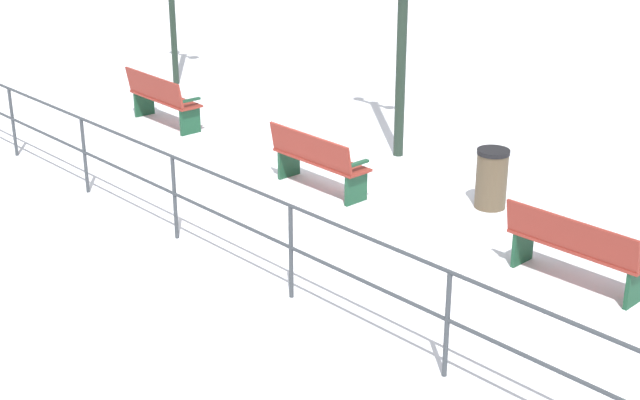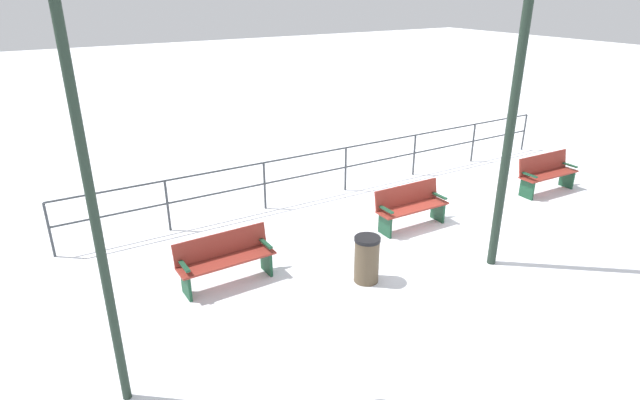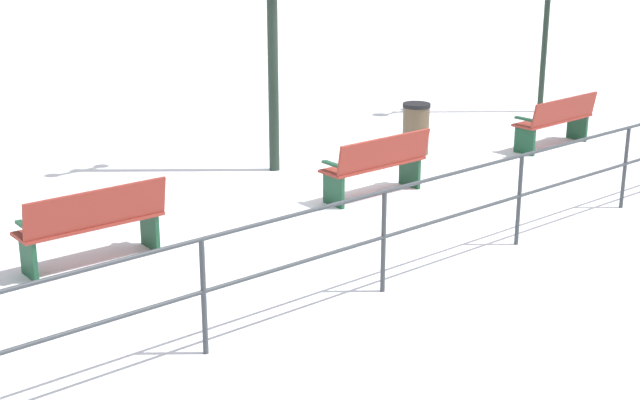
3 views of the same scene
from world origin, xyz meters
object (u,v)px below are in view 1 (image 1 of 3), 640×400
(bench_second, at_px, (317,159))
(trash_bin, at_px, (492,178))
(bench_nearest, at_px, (575,247))
(bench_third, at_px, (162,98))

(bench_second, height_order, trash_bin, bench_second)
(bench_nearest, relative_size, bench_second, 1.02)
(bench_nearest, bearing_deg, trash_bin, 58.82)
(bench_nearest, xyz_separation_m, trash_bin, (1.20, 2.07, -0.05))
(bench_nearest, relative_size, trash_bin, 2.00)
(bench_nearest, height_order, bench_second, bench_second)
(bench_nearest, xyz_separation_m, bench_second, (-0.10, 4.15, 0.00))
(bench_second, height_order, bench_third, bench_third)
(bench_second, bearing_deg, bench_third, 88.08)
(bench_second, distance_m, bench_third, 4.15)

